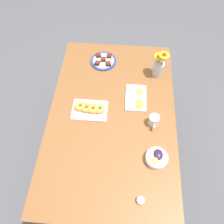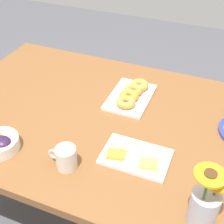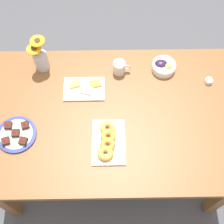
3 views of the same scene
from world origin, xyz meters
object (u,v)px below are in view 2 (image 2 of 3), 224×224
Objects in this scene: coffee_mug at (66,157)px; croissant_platter at (131,95)px; grape_bowl at (0,143)px; dining_table at (112,133)px; cheese_platter at (135,156)px; flower_vase at (204,205)px.

coffee_mug is 0.51m from croissant_platter.
grape_bowl reaches higher than croissant_platter.
coffee_mug is at bearing -176.82° from grape_bowl.
coffee_mug is at bearing 80.60° from dining_table.
flower_vase is (-0.28, 0.18, 0.07)m from cheese_platter.
dining_table is at bearing -39.09° from flower_vase.
grape_bowl is 0.53m from cheese_platter.
flower_vase is (-0.79, 0.03, 0.06)m from grape_bowl.
cheese_platter is at bearing -149.15° from coffee_mug.
croissant_platter reaches higher than cheese_platter.
grape_bowl is 0.62× the size of flower_vase.
croissant_platter is (0.14, -0.37, 0.01)m from cheese_platter.
flower_vase reaches higher than dining_table.
cheese_platter is at bearing 111.43° from croissant_platter.
cheese_platter is 0.92× the size of croissant_platter.
croissant_platter is at bearing -68.57° from cheese_platter.
grape_bowl is at bearing -2.07° from flower_vase.
grape_bowl is 0.54× the size of croissant_platter.
dining_table is 5.68× the size of croissant_platter.
flower_vase is at bearing 147.30° from cheese_platter.
coffee_mug reaches higher than cheese_platter.
grape_bowl is (0.29, 0.02, -0.02)m from coffee_mug.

